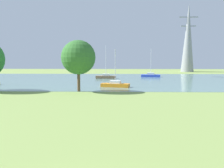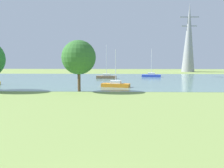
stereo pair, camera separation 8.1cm
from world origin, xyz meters
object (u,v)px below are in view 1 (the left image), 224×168
object	(u,v)px
sailboat_brown	(106,76)
sailboat_orange	(115,84)
electricity_pylon	(188,38)
sailboat_blue	(151,75)
tree_west_far	(78,57)

from	to	relation	value
sailboat_brown	sailboat_orange	size ratio (longest dim) A/B	1.24
sailboat_orange	electricity_pylon	bearing A→B (deg)	62.65
sailboat_blue	tree_west_far	bearing A→B (deg)	-116.55
sailboat_brown	sailboat_blue	bearing A→B (deg)	21.74
sailboat_orange	sailboat_brown	bearing A→B (deg)	98.23
tree_west_far	sailboat_blue	bearing A→B (deg)	63.45
tree_west_far	electricity_pylon	xyz separation A→B (m)	(29.37, 52.17, 6.60)
sailboat_brown	tree_west_far	size ratio (longest dim) A/B	1.04
sailboat_orange	tree_west_far	size ratio (longest dim) A/B	0.84
sailboat_blue	sailboat_orange	bearing A→B (deg)	-111.20
sailboat_blue	sailboat_brown	world-z (taller)	sailboat_brown
sailboat_blue	electricity_pylon	distance (m)	30.84
sailboat_blue	electricity_pylon	xyz separation A→B (m)	(15.42, 24.25, 11.18)
sailboat_blue	sailboat_brown	size ratio (longest dim) A/B	0.91
tree_west_far	electricity_pylon	world-z (taller)	electricity_pylon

